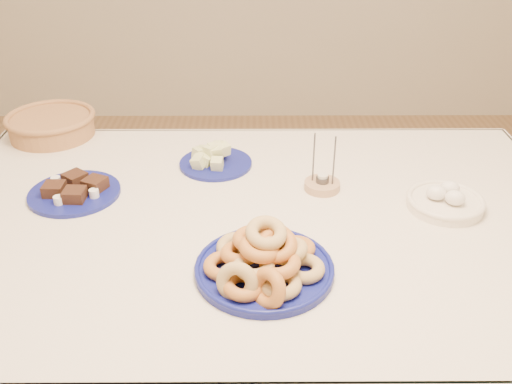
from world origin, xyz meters
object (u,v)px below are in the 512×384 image
at_px(brownie_plate, 74,191).
at_px(egg_bowl, 445,201).
at_px(wicker_basket, 51,124).
at_px(candle_holder, 322,184).
at_px(dining_table, 256,249).
at_px(donut_platter, 264,260).
at_px(melon_plate, 213,159).

relative_size(brownie_plate, egg_bowl, 1.20).
bearing_deg(wicker_basket, candle_holder, -23.07).
bearing_deg(egg_bowl, wicker_basket, 158.26).
bearing_deg(brownie_plate, dining_table, -12.33).
relative_size(dining_table, candle_holder, 10.33).
xyz_separation_m(dining_table, wicker_basket, (-0.68, 0.50, 0.15)).
bearing_deg(donut_platter, melon_plate, 105.20).
distance_m(donut_platter, egg_bowl, 0.56).
bearing_deg(dining_table, egg_bowl, 4.21).
bearing_deg(dining_table, candle_holder, 36.78).
distance_m(brownie_plate, egg_bowl, 1.00).
xyz_separation_m(wicker_basket, egg_bowl, (1.17, -0.47, -0.02)).
bearing_deg(melon_plate, candle_holder, -25.09).
height_order(dining_table, candle_holder, candle_holder).
bearing_deg(melon_plate, egg_bowl, -21.61).
bearing_deg(melon_plate, dining_table, -65.93).
bearing_deg(brownie_plate, donut_platter, -34.39).
height_order(donut_platter, candle_holder, candle_holder).
bearing_deg(brownie_plate, wicker_basket, 114.36).
bearing_deg(wicker_basket, brownie_plate, -65.64).
bearing_deg(dining_table, donut_platter, -86.21).
height_order(donut_platter, wicker_basket, donut_platter).
height_order(dining_table, donut_platter, donut_platter).
height_order(dining_table, wicker_basket, wicker_basket).
bearing_deg(melon_plate, wicker_basket, 158.11).
xyz_separation_m(candle_holder, egg_bowl, (0.31, -0.10, 0.01)).
bearing_deg(dining_table, melon_plate, 114.07).
relative_size(dining_table, wicker_basket, 5.77).
bearing_deg(donut_platter, wicker_basket, 132.79).
xyz_separation_m(wicker_basket, candle_holder, (0.86, -0.37, -0.03)).
bearing_deg(wicker_basket, egg_bowl, -21.74).
distance_m(wicker_basket, egg_bowl, 1.26).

